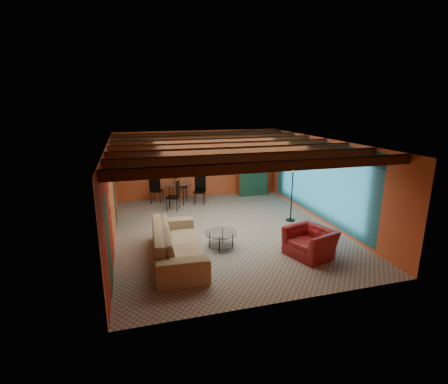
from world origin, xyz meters
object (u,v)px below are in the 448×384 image
object	(u,v)px
armoire	(252,170)
vase	(177,172)
dining_table	(178,189)
armchair	(310,242)
sofa	(177,243)
coffee_table	(221,240)
floor_lamp	(292,193)
potted_plant	(252,139)

from	to	relation	value
armoire	vase	world-z (taller)	armoire
dining_table	armchair	bearing A→B (deg)	-65.04
armchair	armoire	distance (m)	6.06
sofa	coffee_table	distance (m)	1.28
coffee_table	armoire	size ratio (longest dim) A/B	0.42
coffee_table	armoire	xyz separation A→B (m)	(2.68, 4.91, 0.82)
dining_table	floor_lamp	bearing A→B (deg)	-42.07
floor_lamp	vase	world-z (taller)	floor_lamp
armoire	floor_lamp	distance (m)	3.49
coffee_table	floor_lamp	world-z (taller)	floor_lamp
sofa	dining_table	distance (m)	4.79
floor_lamp	coffee_table	bearing A→B (deg)	-152.75
coffee_table	floor_lamp	xyz separation A→B (m)	(2.77, 1.43, 0.71)
sofa	vase	world-z (taller)	vase
floor_lamp	sofa	bearing A→B (deg)	-155.99
armchair	floor_lamp	distance (m)	2.67
armoire	floor_lamp	xyz separation A→B (m)	(0.09, -3.48, -0.11)
armchair	floor_lamp	world-z (taller)	floor_lamp
floor_lamp	potted_plant	world-z (taller)	potted_plant
sofa	dining_table	xyz separation A→B (m)	(0.71, 4.74, 0.13)
sofa	floor_lamp	bearing A→B (deg)	-63.08
sofa	armchair	bearing A→B (deg)	-99.67
dining_table	floor_lamp	xyz separation A→B (m)	(3.28, -2.96, 0.38)
potted_plant	armchair	bearing A→B (deg)	-96.13
armoire	potted_plant	world-z (taller)	potted_plant
armchair	potted_plant	distance (m)	6.33
coffee_table	potted_plant	xyz separation A→B (m)	(2.68, 4.91, 2.09)
armchair	potted_plant	bearing A→B (deg)	155.01
vase	potted_plant	bearing A→B (deg)	9.35
sofa	potted_plant	bearing A→B (deg)	-33.64
armchair	coffee_table	bearing A→B (deg)	-136.68
potted_plant	vase	world-z (taller)	potted_plant
dining_table	floor_lamp	world-z (taller)	floor_lamp
potted_plant	floor_lamp	bearing A→B (deg)	-88.51
armchair	armoire	size ratio (longest dim) A/B	0.53
armoire	potted_plant	xyz separation A→B (m)	(0.00, 0.00, 1.27)
vase	dining_table	bearing A→B (deg)	0.00
armchair	coffee_table	world-z (taller)	armchair
potted_plant	vase	size ratio (longest dim) A/B	2.24
floor_lamp	potted_plant	distance (m)	3.75
sofa	coffee_table	world-z (taller)	sofa
sofa	armoire	distance (m)	6.58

